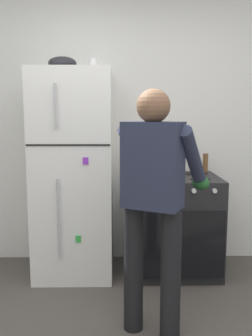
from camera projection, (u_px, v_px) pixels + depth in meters
The scene contains 8 objects.
kitchen_wall_back at pixel (126, 123), 3.67m from camera, with size 6.00×0.10×2.70m, color white.
refrigerator at pixel (74, 174), 3.35m from camera, with size 0.68×0.72×1.82m.
stove_range at pixel (176, 225), 3.43m from camera, with size 0.76×0.67×0.89m.
person_cook at pixel (155, 191), 2.40m from camera, with size 0.66×0.72×1.60m.
red_pot at pixel (160, 170), 3.31m from camera, with size 0.36×0.26×0.12m.
coffee_mug at pixel (93, 65), 3.27m from camera, with size 0.11×0.08×0.10m.
pepper_mill at pixel (205, 163), 3.56m from camera, with size 0.05×0.05×0.18m, color brown.
mixing_bowl at pixel (62, 63), 3.21m from camera, with size 0.24×0.24×0.11m, color black.
Camera 1 is at (-0.06, -1.75, 1.46)m, focal length 40.19 mm.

